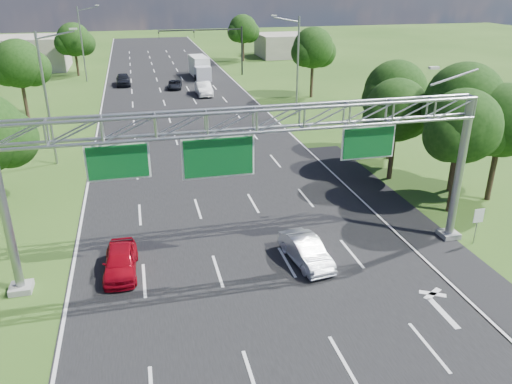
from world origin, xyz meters
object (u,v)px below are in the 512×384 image
object	(u,v)px
regulatory_sign	(478,219)
silver_sedan	(306,251)
red_coupe	(120,261)
sign_gantry	(257,132)
box_truck	(200,68)
traffic_signal	(218,40)

from	to	relation	value
regulatory_sign	silver_sedan	distance (m)	9.69
regulatory_sign	red_coupe	world-z (taller)	regulatory_sign
sign_gantry	box_truck	distance (m)	52.95
sign_gantry	red_coupe	distance (m)	9.22
regulatory_sign	red_coupe	size ratio (longest dim) A/B	0.53
traffic_signal	box_truck	xyz separation A→B (m)	(-2.92, -0.51, -3.78)
regulatory_sign	box_truck	world-z (taller)	box_truck
red_coupe	silver_sedan	bearing A→B (deg)	-5.03
silver_sedan	box_truck	size ratio (longest dim) A/B	0.52
sign_gantry	box_truck	world-z (taller)	sign_gantry
traffic_signal	box_truck	world-z (taller)	traffic_signal
silver_sedan	box_truck	bearing A→B (deg)	80.23
regulatory_sign	red_coupe	xyz separation A→B (m)	(-18.85, 1.51, -0.84)
silver_sedan	sign_gantry	bearing A→B (deg)	156.11
regulatory_sign	silver_sedan	bearing A→B (deg)	178.09
sign_gantry	traffic_signal	world-z (taller)	sign_gantry
regulatory_sign	red_coupe	distance (m)	18.93
sign_gantry	regulatory_sign	distance (m)	13.25
traffic_signal	box_truck	size ratio (longest dim) A/B	1.58
silver_sedan	box_truck	distance (m)	53.22
regulatory_sign	traffic_signal	world-z (taller)	traffic_signal
regulatory_sign	red_coupe	bearing A→B (deg)	175.42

